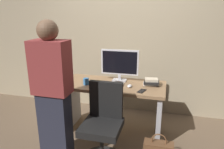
# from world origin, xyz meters

# --- Properties ---
(ground_plane) EXTENTS (9.00, 9.00, 0.00)m
(ground_plane) POSITION_xyz_m (0.00, 0.00, 0.00)
(ground_plane) COLOR brown
(wall_back) EXTENTS (6.40, 0.10, 3.00)m
(wall_back) POSITION_xyz_m (0.00, 0.86, 1.50)
(wall_back) COLOR tan
(wall_back) RESTS_ON ground
(desk) EXTENTS (1.44, 0.65, 0.74)m
(desk) POSITION_xyz_m (0.00, 0.00, 0.51)
(desk) COLOR #93704C
(desk) RESTS_ON ground
(office_chair) EXTENTS (0.52, 0.52, 0.94)m
(office_chair) POSITION_xyz_m (0.05, -0.63, 0.43)
(office_chair) COLOR black
(office_chair) RESTS_ON ground
(person_at_desk) EXTENTS (0.40, 0.24, 1.64)m
(person_at_desk) POSITION_xyz_m (-0.48, -0.77, 0.84)
(person_at_desk) COLOR #262838
(person_at_desk) RESTS_ON ground
(monitor) EXTENTS (0.54, 0.14, 0.46)m
(monitor) POSITION_xyz_m (0.06, 0.16, 1.00)
(monitor) COLOR silver
(monitor) RESTS_ON desk
(keyboard) EXTENTS (0.43, 0.15, 0.02)m
(keyboard) POSITION_xyz_m (-0.06, -0.06, 0.75)
(keyboard) COLOR white
(keyboard) RESTS_ON desk
(mouse) EXTENTS (0.06, 0.10, 0.03)m
(mouse) POSITION_xyz_m (0.25, -0.08, 0.76)
(mouse) COLOR white
(mouse) RESTS_ON desk
(cup_near_keyboard) EXTENTS (0.08, 0.08, 0.09)m
(cup_near_keyboard) POSITION_xyz_m (-0.35, -0.13, 0.79)
(cup_near_keyboard) COLOR #3372B2
(cup_near_keyboard) RESTS_ON desk
(book_stack) EXTENTS (0.22, 0.16, 0.10)m
(book_stack) POSITION_xyz_m (0.52, 0.08, 0.79)
(book_stack) COLOR white
(book_stack) RESTS_ON desk
(cell_phone) EXTENTS (0.11, 0.16, 0.01)m
(cell_phone) POSITION_xyz_m (0.43, -0.19, 0.75)
(cell_phone) COLOR black
(cell_phone) RESTS_ON desk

